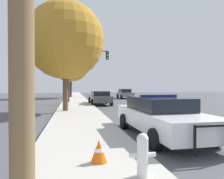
{
  "coord_description": "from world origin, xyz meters",
  "views": [
    {
      "loc": [
        -5.51,
        -5.92,
        1.83
      ],
      "look_at": [
        -1.33,
        16.81,
        1.47
      ],
      "focal_mm": 35.0,
      "sensor_mm": 36.0,
      "label": 1
    }
  ],
  "objects_px": {
    "car_background_midblock": "(100,97)",
    "tree_sidewalk_far": "(71,62)",
    "fire_hydrant": "(143,153)",
    "tree_sidewalk_near": "(65,40)",
    "traffic_light": "(85,65)",
    "police_car": "(161,115)",
    "car_background_oncoming": "(125,94)",
    "traffic_cone": "(99,151)"
  },
  "relations": [
    {
      "from": "traffic_light",
      "to": "tree_sidewalk_near",
      "type": "xyz_separation_m",
      "value": [
        -1.78,
        -8.09,
        0.86
      ]
    },
    {
      "from": "car_background_midblock",
      "to": "car_background_oncoming",
      "type": "bearing_deg",
      "value": 62.85
    },
    {
      "from": "car_background_midblock",
      "to": "tree_sidewalk_far",
      "type": "bearing_deg",
      "value": 101.57
    },
    {
      "from": "car_background_oncoming",
      "to": "traffic_cone",
      "type": "bearing_deg",
      "value": 74.8
    },
    {
      "from": "police_car",
      "to": "tree_sidewalk_far",
      "type": "height_order",
      "value": "tree_sidewalk_far"
    },
    {
      "from": "police_car",
      "to": "tree_sidewalk_far",
      "type": "bearing_deg",
      "value": -84.5
    },
    {
      "from": "police_car",
      "to": "car_background_midblock",
      "type": "distance_m",
      "value": 13.7
    },
    {
      "from": "fire_hydrant",
      "to": "traffic_light",
      "type": "height_order",
      "value": "traffic_light"
    },
    {
      "from": "police_car",
      "to": "tree_sidewalk_far",
      "type": "distance_m",
      "value": 27.58
    },
    {
      "from": "tree_sidewalk_far",
      "to": "tree_sidewalk_near",
      "type": "height_order",
      "value": "tree_sidewalk_far"
    },
    {
      "from": "fire_hydrant",
      "to": "police_car",
      "type": "bearing_deg",
      "value": 62.29
    },
    {
      "from": "car_background_midblock",
      "to": "tree_sidewalk_near",
      "type": "height_order",
      "value": "tree_sidewalk_near"
    },
    {
      "from": "car_background_midblock",
      "to": "tree_sidewalk_far",
      "type": "xyz_separation_m",
      "value": [
        -2.9,
        13.25,
        4.83
      ]
    },
    {
      "from": "car_background_midblock",
      "to": "tree_sidewalk_far",
      "type": "height_order",
      "value": "tree_sidewalk_far"
    },
    {
      "from": "traffic_light",
      "to": "traffic_cone",
      "type": "xyz_separation_m",
      "value": [
        -0.75,
        -18.69,
        -3.75
      ]
    },
    {
      "from": "fire_hydrant",
      "to": "tree_sidewalk_near",
      "type": "xyz_separation_m",
      "value": [
        -1.75,
        11.5,
        4.42
      ]
    },
    {
      "from": "car_background_midblock",
      "to": "car_background_oncoming",
      "type": "relative_size",
      "value": 1.1
    },
    {
      "from": "fire_hydrant",
      "to": "car_background_oncoming",
      "type": "bearing_deg",
      "value": 76.82
    },
    {
      "from": "fire_hydrant",
      "to": "tree_sidewalk_near",
      "type": "height_order",
      "value": "tree_sidewalk_near"
    },
    {
      "from": "car_background_oncoming",
      "to": "traffic_cone",
      "type": "height_order",
      "value": "car_background_oncoming"
    },
    {
      "from": "traffic_light",
      "to": "car_background_oncoming",
      "type": "height_order",
      "value": "traffic_light"
    },
    {
      "from": "car_background_midblock",
      "to": "police_car",
      "type": "bearing_deg",
      "value": -88.68
    },
    {
      "from": "police_car",
      "to": "car_background_oncoming",
      "type": "distance_m",
      "value": 24.22
    },
    {
      "from": "police_car",
      "to": "fire_hydrant",
      "type": "xyz_separation_m",
      "value": [
        -1.91,
        -3.63,
        -0.19
      ]
    },
    {
      "from": "police_car",
      "to": "tree_sidewalk_far",
      "type": "xyz_separation_m",
      "value": [
        -3.4,
        26.94,
        4.79
      ]
    },
    {
      "from": "car_background_midblock",
      "to": "tree_sidewalk_near",
      "type": "bearing_deg",
      "value": -119.2
    },
    {
      "from": "car_background_midblock",
      "to": "car_background_oncoming",
      "type": "height_order",
      "value": "car_background_oncoming"
    },
    {
      "from": "car_background_midblock",
      "to": "traffic_light",
      "type": "bearing_deg",
      "value": 120.41
    },
    {
      "from": "car_background_oncoming",
      "to": "tree_sidewalk_near",
      "type": "xyz_separation_m",
      "value": [
        -8.17,
        -15.93,
        4.25
      ]
    },
    {
      "from": "car_background_oncoming",
      "to": "traffic_cone",
      "type": "relative_size",
      "value": 8.06
    },
    {
      "from": "fire_hydrant",
      "to": "car_background_midblock",
      "type": "bearing_deg",
      "value": 85.36
    },
    {
      "from": "traffic_light",
      "to": "tree_sidewalk_near",
      "type": "distance_m",
      "value": 8.33
    },
    {
      "from": "fire_hydrant",
      "to": "car_background_midblock",
      "type": "xyz_separation_m",
      "value": [
        1.41,
        17.32,
        0.16
      ]
    },
    {
      "from": "traffic_cone",
      "to": "tree_sidewalk_near",
      "type": "bearing_deg",
      "value": 95.55
    },
    {
      "from": "fire_hydrant",
      "to": "car_background_oncoming",
      "type": "distance_m",
      "value": 28.17
    },
    {
      "from": "car_background_midblock",
      "to": "traffic_cone",
      "type": "height_order",
      "value": "car_background_midblock"
    },
    {
      "from": "police_car",
      "to": "fire_hydrant",
      "type": "distance_m",
      "value": 4.1
    },
    {
      "from": "tree_sidewalk_near",
      "to": "traffic_cone",
      "type": "relative_size",
      "value": 15.05
    },
    {
      "from": "traffic_cone",
      "to": "fire_hydrant",
      "type": "bearing_deg",
      "value": -51.66
    },
    {
      "from": "fire_hydrant",
      "to": "traffic_light",
      "type": "relative_size",
      "value": 0.14
    },
    {
      "from": "traffic_light",
      "to": "traffic_cone",
      "type": "distance_m",
      "value": 19.07
    },
    {
      "from": "car_background_midblock",
      "to": "tree_sidewalk_near",
      "type": "distance_m",
      "value": 7.87
    }
  ]
}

